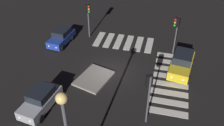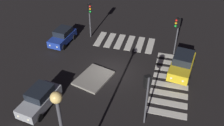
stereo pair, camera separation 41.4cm
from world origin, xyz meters
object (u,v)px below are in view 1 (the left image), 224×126
Objects in this scene: car_blue at (61,37)px; car_yellow at (182,63)px; traffic_light_east at (176,27)px; car_silver at (40,100)px; traffic_light_south at (149,88)px; traffic_island at (94,78)px; traffic_light_north at (88,13)px.

car_yellow is at bearing 87.59° from car_blue.
car_silver is at bearing 7.02° from traffic_light_east.
traffic_light_south is 9.87m from traffic_light_east.
traffic_island is 1.03× the size of car_blue.
traffic_light_north is at bearing -46.47° from traffic_light_east.
traffic_light_north is at bearing 20.72° from traffic_island.
car_yellow is at bearing 33.38° from traffic_light_north.
traffic_light_north is at bearing -173.24° from car_silver.
car_blue is at bearing 13.33° from traffic_light_south.
traffic_light_south reaches higher than car_silver.
car_blue is 0.89× the size of traffic_light_south.
car_yellow reaches higher than car_silver.
traffic_light_south is (-6.88, 2.45, 2.38)m from car_yellow.
traffic_light_south is at bearing 0.36° from traffic_light_north.
traffic_light_north is (10.82, 7.89, -0.20)m from traffic_light_south.
traffic_island is 0.92× the size of traffic_light_south.
car_blue reaches higher than traffic_island.
traffic_light_north is 9.44m from traffic_light_east.
traffic_light_east reaches higher than car_yellow.
traffic_island is at bearing -59.58° from car_yellow.
car_yellow is (3.12, -7.67, 0.84)m from traffic_island.
car_silver is (-4.43, 3.00, 0.76)m from traffic_island.
traffic_light_north is at bearing -102.59° from car_yellow.
car_blue is 0.95× the size of traffic_light_north.
traffic_light_east reaches higher than car_blue.
traffic_light_north reaches higher than traffic_island.
car_silver is at bearing 145.86° from traffic_island.
traffic_light_north reaches higher than car_yellow.
car_blue is (9.55, 2.30, -0.04)m from car_silver.
car_silver is at bearing 19.92° from car_blue.
car_silver is 8.60m from traffic_light_south.
traffic_light_south is 1.06× the size of traffic_light_east.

